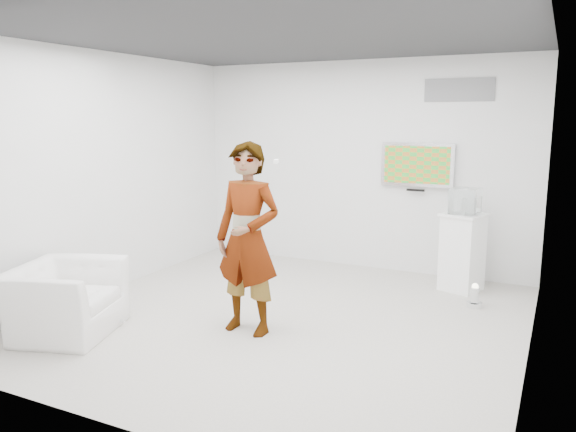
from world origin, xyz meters
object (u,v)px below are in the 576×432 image
at_px(pedestal, 462,252).
at_px(tv, 417,165).
at_px(person, 248,239).
at_px(floor_uplight, 475,296).
at_px(armchair, 64,300).

bearing_deg(pedestal, tv, 145.84).
bearing_deg(pedestal, person, -125.71).
bearing_deg(pedestal, floor_uplight, -67.44).
xyz_separation_m(tv, floor_uplight, (1.00, -1.12, -1.41)).
distance_m(armchair, floor_uplight, 4.56).
relative_size(tv, armchair, 0.92).
height_order(armchair, pedestal, pedestal).
relative_size(person, pedestal, 1.97).
distance_m(person, armchair, 1.99).
distance_m(armchair, pedestal, 4.76).
xyz_separation_m(person, armchair, (-1.67, -0.88, -0.63)).
bearing_deg(person, armchair, -150.53).
distance_m(person, floor_uplight, 2.83).
distance_m(tv, pedestal, 1.38).
xyz_separation_m(tv, pedestal, (0.74, -0.50, -1.05)).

